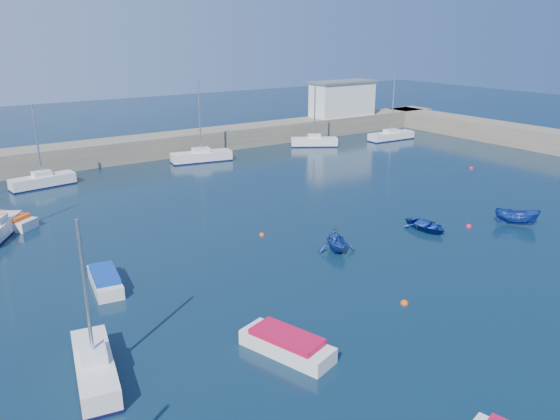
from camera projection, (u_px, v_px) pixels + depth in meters
ground at (454, 291)px, 33.18m from camera, size 220.00×220.00×0.00m
back_wall at (160, 146)px, 68.94m from camera, size 96.00×4.50×2.60m
right_arm at (474, 128)px, 81.41m from camera, size 4.50×32.00×2.60m
harbor_office at (342, 99)px, 83.76m from camera, size 10.00×4.00×5.00m
sailboat_1 at (95, 367)px, 24.61m from camera, size 2.61×5.93×7.70m
sailboat_5 at (43, 181)px, 55.21m from camera, size 6.42×2.57×8.34m
sailboat_6 at (201, 156)px, 66.06m from camera, size 7.49×3.28×9.52m
sailboat_7 at (314, 142)px, 74.88m from camera, size 6.27×4.83×8.40m
sailboat_8 at (391, 136)px, 79.27m from camera, size 7.33×2.36×9.44m
motorboat_0 at (287, 344)px, 26.63m from camera, size 3.08×5.09×1.08m
motorboat_1 at (105, 280)px, 33.50m from camera, size 2.10×4.51×1.06m
motorboat_2 at (4, 221)px, 44.01m from camera, size 4.65×5.24×1.08m
dinghy_center at (426, 225)px, 43.29m from camera, size 2.72×3.75×0.76m
dinghy_left at (336, 240)px, 39.04m from camera, size 3.58×3.81×1.61m
dinghy_right at (517, 217)px, 44.42m from camera, size 3.15×3.51×1.33m
buoy_0 at (404, 304)px, 31.65m from camera, size 0.48×0.48×0.48m
buoy_1 at (469, 227)px, 44.10m from camera, size 0.48×0.48×0.48m
buoy_3 at (262, 235)px, 42.29m from camera, size 0.42×0.42×0.42m
buoy_4 at (471, 168)px, 62.87m from camera, size 0.47×0.47×0.47m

